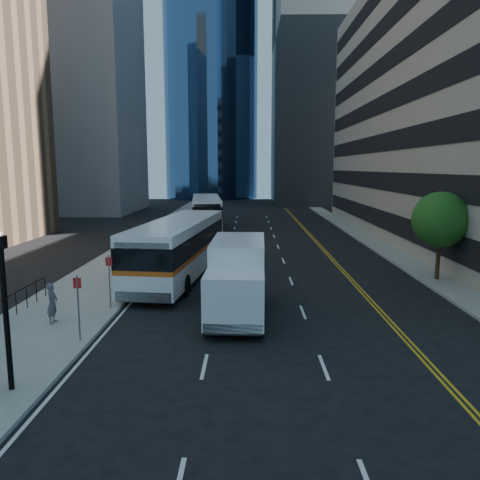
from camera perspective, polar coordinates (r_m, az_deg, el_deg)
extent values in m
plane|color=black|center=(20.04, 6.90, -10.46)|extent=(160.00, 160.00, 0.00)
cube|color=gray|center=(45.09, -9.85, 0.39)|extent=(5.00, 90.00, 0.15)
cube|color=gray|center=(45.65, 14.96, 0.32)|extent=(2.00, 90.00, 0.15)
cube|color=gray|center=(95.90, 14.11, 22.71)|extent=(30.00, 28.00, 60.00)
cylinder|color=navy|center=(109.34, -3.65, 26.61)|extent=(20.00, 20.00, 80.00)
cube|color=gray|center=(76.20, -19.82, 16.56)|extent=(18.00, 18.00, 35.00)
cylinder|color=#332114|center=(29.49, 22.97, -2.33)|extent=(0.24, 0.24, 2.20)
sphere|color=#164E18|center=(29.15, 23.25, 2.31)|extent=(3.20, 3.20, 3.20)
cylinder|color=black|center=(15.21, -26.60, -8.75)|extent=(0.16, 0.16, 4.20)
cube|color=black|center=(14.72, -27.21, -0.24)|extent=(0.28, 0.28, 0.36)
cube|color=white|center=(28.53, -7.36, -2.54)|extent=(4.42, 13.72, 1.24)
cube|color=#CF5213|center=(28.40, -7.39, -1.09)|extent=(4.45, 13.74, 0.25)
cube|color=black|center=(28.30, -7.41, 0.14)|extent=(4.45, 13.74, 1.01)
cube|color=white|center=(28.18, -7.45, 1.83)|extent=(4.42, 13.72, 0.56)
cylinder|color=black|center=(25.26, -12.64, -5.21)|extent=(0.46, 1.15, 1.12)
cylinder|color=black|center=(24.48, -6.71, -5.51)|extent=(0.46, 1.15, 1.12)
cylinder|color=black|center=(32.37, -8.02, -2.01)|extent=(0.46, 1.15, 1.12)
cylinder|color=black|center=(31.76, -3.36, -2.14)|extent=(0.46, 1.15, 1.12)
cube|color=white|center=(51.51, -4.12, 2.57)|extent=(4.24, 13.47, 1.21)
cube|color=#D45514|center=(51.44, -4.13, 3.36)|extent=(4.26, 13.49, 0.24)
cube|color=black|center=(51.38, -4.13, 4.03)|extent=(4.26, 13.49, 0.99)
cube|color=white|center=(51.32, -4.14, 4.95)|extent=(4.24, 13.47, 0.55)
cylinder|color=black|center=(47.61, -5.61, 1.50)|extent=(0.44, 1.13, 1.10)
cylinder|color=black|center=(47.66, -2.45, 1.54)|extent=(0.44, 1.13, 1.10)
cylinder|color=black|center=(55.06, -5.55, 2.49)|extent=(0.44, 1.13, 1.10)
cylinder|color=black|center=(55.10, -2.81, 2.52)|extent=(0.44, 1.13, 1.10)
cube|color=white|center=(18.68, -0.70, -7.21)|extent=(2.44, 2.24, 2.08)
cube|color=black|center=(17.67, -0.87, -6.82)|extent=(2.18, 0.12, 1.09)
cube|color=white|center=(21.90, -0.19, -3.21)|extent=(2.51, 4.82, 2.57)
cube|color=black|center=(21.21, -0.33, -7.76)|extent=(1.96, 6.58, 0.25)
cylinder|color=black|center=(18.87, -4.02, -10.13)|extent=(0.30, 0.96, 0.95)
cylinder|color=black|center=(18.76, 2.58, -10.24)|extent=(0.30, 0.96, 0.95)
cylinder|color=black|center=(23.58, -2.65, -6.23)|extent=(0.30, 0.96, 0.95)
cylinder|color=black|center=(23.49, 2.58, -6.29)|extent=(0.30, 0.96, 0.95)
imported|color=#505057|center=(21.18, -21.91, -7.15)|extent=(0.41, 0.62, 1.70)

